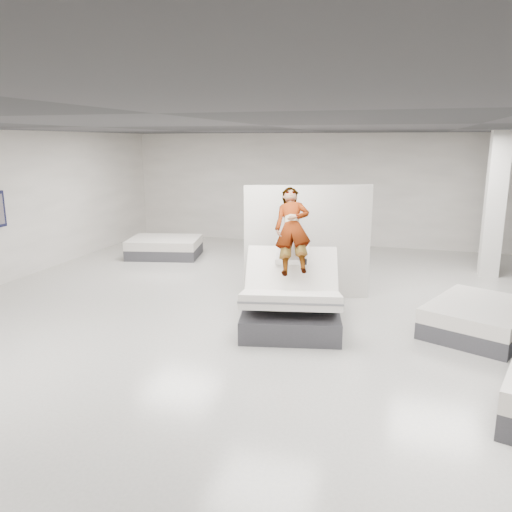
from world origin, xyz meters
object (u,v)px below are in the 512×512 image
divider_panel (307,243)px  flat_bed_right_far (479,318)px  column (495,205)px  remote (305,262)px  hero_bed (291,301)px  person (292,245)px  flat_bed_left_far (165,247)px

divider_panel → flat_bed_right_far: 3.24m
flat_bed_right_far → column: size_ratio=0.68×
remote → column: (3.38, 4.29, 0.52)m
flat_bed_right_far → hero_bed: bearing=-171.1°
hero_bed → column: bearing=50.1°
flat_bed_right_far → column: column is taller
column → remote: bearing=-128.3°
person → remote: (0.29, -0.30, -0.19)m
flat_bed_left_far → hero_bed: bearing=-42.7°
flat_bed_left_far → column: (7.88, 0.36, 1.35)m
hero_bed → divider_panel: bearing=91.0°
person → remote: person is taller
divider_panel → flat_bed_right_far: (2.96, -1.02, -0.85)m
person → column: 5.43m
hero_bed → flat_bed_right_far: 2.97m
person → column: size_ratio=0.51×
person → divider_panel: bearing=76.4°
remote → flat_bed_left_far: (-4.50, 3.93, -0.83)m
person → divider_panel: 1.17m
remote → divider_panel: divider_panel is taller
hero_bed → flat_bed_right_far: hero_bed is taller
flat_bed_right_far → column: 4.14m
divider_panel → column: column is taller
divider_panel → flat_bed_right_far: size_ratio=1.11×
person → flat_bed_right_far: (3.00, 0.14, -1.03)m
flat_bed_left_far → divider_panel: bearing=-30.1°
hero_bed → person: 0.93m
remote → column: 5.49m
person → flat_bed_right_far: bearing=-9.1°
person → flat_bed_right_far: person is taller
remote → flat_bed_left_far: 6.03m
remote → divider_panel: size_ratio=0.06×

